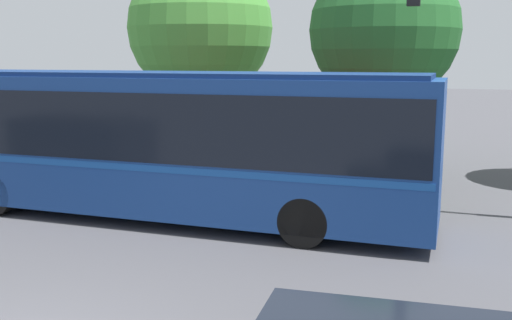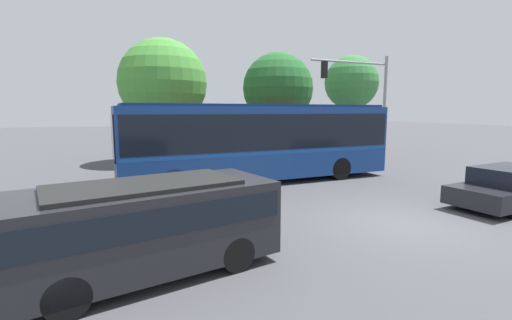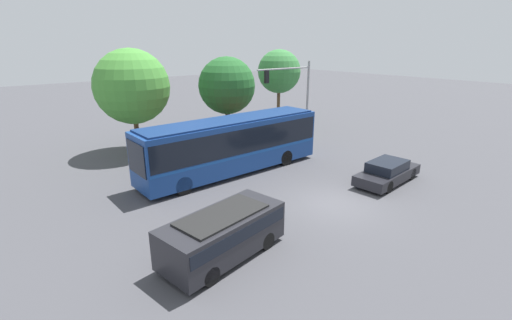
% 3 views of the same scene
% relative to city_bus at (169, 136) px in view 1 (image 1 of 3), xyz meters
% --- Properties ---
extents(city_bus, '(11.90, 2.64, 3.34)m').
position_rel_city_bus_xyz_m(city_bus, '(0.00, 0.00, 0.00)').
color(city_bus, navy).
rests_on(city_bus, ground).
extents(flowering_hedge, '(7.59, 1.35, 1.76)m').
position_rel_city_bus_xyz_m(flowering_hedge, '(1.49, 3.06, -1.03)').
color(flowering_hedge, '#286028').
rests_on(flowering_hedge, ground).
extents(street_tree_left, '(5.18, 5.18, 7.31)m').
position_rel_city_bus_xyz_m(street_tree_left, '(-2.82, 7.91, 2.81)').
color(street_tree_left, brown).
rests_on(street_tree_left, ground).
extents(street_tree_centre, '(4.38, 4.38, 6.65)m').
position_rel_city_bus_xyz_m(street_tree_centre, '(3.92, 6.13, 2.55)').
color(street_tree_centre, brown).
rests_on(street_tree_centre, ground).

